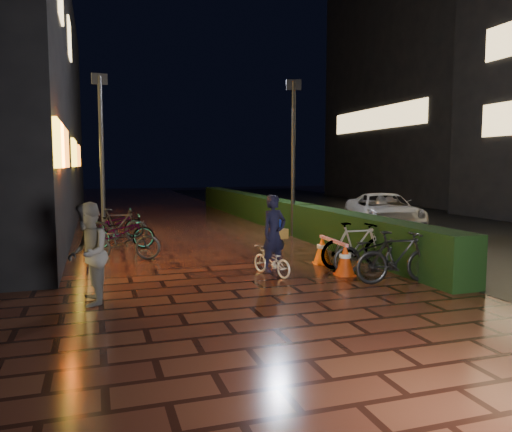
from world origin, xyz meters
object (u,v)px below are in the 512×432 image
object	(u,v)px
van	(384,211)
traffic_barrier	(333,254)
cart_assembly	(274,225)
cyclist	(273,246)
bystander_person	(88,254)

from	to	relation	value
van	traffic_barrier	size ratio (longest dim) A/B	2.75
cart_assembly	traffic_barrier	bearing A→B (deg)	-91.71
cyclist	cart_assembly	bearing A→B (deg)	69.86
cyclist	cart_assembly	xyz separation A→B (m)	(1.56, 4.24, -0.14)
bystander_person	cart_assembly	world-z (taller)	bystander_person
bystander_person	cart_assembly	size ratio (longest dim) A/B	1.78
cart_assembly	cyclist	bearing A→B (deg)	-110.14
bystander_person	traffic_barrier	xyz separation A→B (m)	(4.91, 1.27, -0.49)
van	cart_assembly	bearing A→B (deg)	-144.35
van	bystander_person	bearing A→B (deg)	-126.56
van	cart_assembly	world-z (taller)	van
van	cyclist	xyz separation A→B (m)	(-6.07, -5.65, -0.02)
cart_assembly	van	bearing A→B (deg)	17.28
van	cart_assembly	distance (m)	4.73
cyclist	traffic_barrier	world-z (taller)	cyclist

